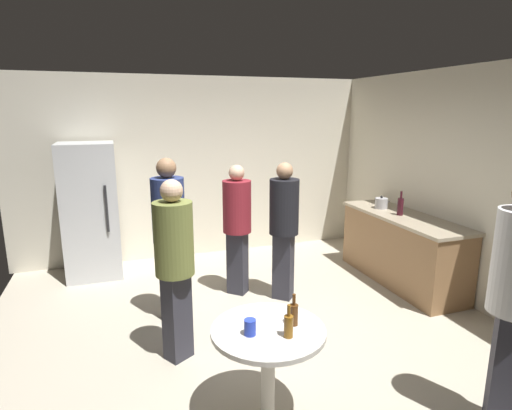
% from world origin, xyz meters
% --- Properties ---
extents(ground_plane, '(5.20, 5.20, 0.10)m').
position_xyz_m(ground_plane, '(0.00, 0.00, -0.05)').
color(ground_plane, '#B2A893').
extents(wall_back, '(5.32, 0.06, 2.70)m').
position_xyz_m(wall_back, '(0.00, 2.63, 1.35)').
color(wall_back, silver).
rests_on(wall_back, ground_plane).
extents(wall_side_right, '(0.06, 5.20, 2.70)m').
position_xyz_m(wall_side_right, '(2.63, 0.00, 1.35)').
color(wall_side_right, silver).
rests_on(wall_side_right, ground_plane).
extents(refrigerator, '(0.70, 0.68, 1.80)m').
position_xyz_m(refrigerator, '(-1.52, 2.20, 0.90)').
color(refrigerator, silver).
rests_on(refrigerator, ground_plane).
extents(kitchen_counter, '(0.64, 1.91, 0.90)m').
position_xyz_m(kitchen_counter, '(2.28, 0.66, 0.45)').
color(kitchen_counter, olive).
rests_on(kitchen_counter, ground_plane).
extents(kettle, '(0.24, 0.17, 0.18)m').
position_xyz_m(kettle, '(2.23, 1.09, 0.97)').
color(kettle, '#B2B2B7').
rests_on(kettle, kitchen_counter).
extents(wine_bottle_on_counter, '(0.08, 0.08, 0.31)m').
position_xyz_m(wine_bottle_on_counter, '(2.23, 0.69, 1.02)').
color(wine_bottle_on_counter, '#3F141E').
rests_on(wine_bottle_on_counter, kitchen_counter).
extents(foreground_table, '(0.80, 0.80, 0.73)m').
position_xyz_m(foreground_table, '(-0.24, -1.14, 0.63)').
color(foreground_table, beige).
rests_on(foreground_table, ground_plane).
extents(beer_bottle_amber, '(0.06, 0.06, 0.23)m').
position_xyz_m(beer_bottle_amber, '(-0.15, -1.29, 0.82)').
color(beer_bottle_amber, '#8C5919').
rests_on(beer_bottle_amber, foreground_table).
extents(beer_bottle_brown, '(0.06, 0.06, 0.23)m').
position_xyz_m(beer_bottle_brown, '(-0.06, -1.15, 0.82)').
color(beer_bottle_brown, '#593314').
rests_on(beer_bottle_brown, foreground_table).
extents(plastic_cup_blue, '(0.08, 0.08, 0.11)m').
position_xyz_m(plastic_cup_blue, '(-0.39, -1.18, 0.79)').
color(plastic_cup_blue, blue).
rests_on(plastic_cup_blue, foreground_table).
extents(person_in_maroon_shirt, '(0.48, 0.48, 1.59)m').
position_xyz_m(person_in_maroon_shirt, '(0.16, 1.02, 0.93)').
color(person_in_maroon_shirt, '#2D2D38').
rests_on(person_in_maroon_shirt, ground_plane).
extents(person_in_olive_shirt, '(0.47, 0.47, 1.65)m').
position_xyz_m(person_in_olive_shirt, '(-0.73, -0.14, 0.96)').
color(person_in_olive_shirt, '#2D2D38').
rests_on(person_in_olive_shirt, ground_plane).
extents(person_in_navy_shirt, '(0.36, 0.36, 1.74)m').
position_xyz_m(person_in_navy_shirt, '(-0.68, 0.64, 1.02)').
color(person_in_navy_shirt, '#2D2D38').
rests_on(person_in_navy_shirt, ground_plane).
extents(person_in_black_shirt, '(0.48, 0.48, 1.64)m').
position_xyz_m(person_in_black_shirt, '(0.64, 0.71, 0.95)').
color(person_in_black_shirt, '#2D2D38').
rests_on(person_in_black_shirt, ground_plane).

